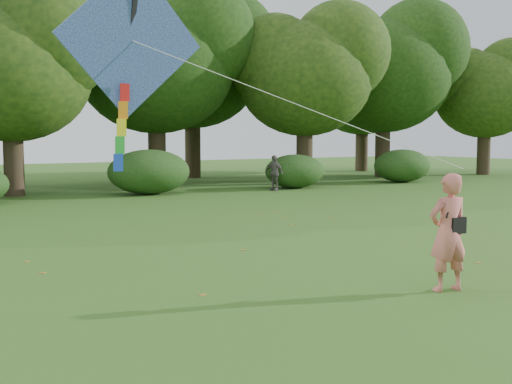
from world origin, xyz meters
TOP-DOWN VIEW (x-y plane):
  - ground at (0.00, 0.00)m, footprint 100.00×100.00m
  - man_kite_flyer at (0.99, -0.32)m, footprint 0.75×0.55m
  - bystander_right at (8.46, 16.76)m, footprint 0.71×1.00m
  - crossbody_bag at (1.10, -0.35)m, footprint 0.43×0.20m
  - flying_kite at (-3.42, 1.82)m, footprint 5.82×2.51m
  - tree_line at (1.67, 22.88)m, footprint 54.70×15.30m
  - shrub_band at (-0.72, 17.60)m, footprint 39.15×3.22m
  - fallen_leaves at (1.16, 6.01)m, footprint 9.47×9.02m

SIDE VIEW (x-z plane):
  - ground at x=0.00m, z-range 0.00..0.00m
  - fallen_leaves at x=1.16m, z-range 0.00..0.01m
  - bystander_right at x=8.46m, z-range 0.00..1.58m
  - shrub_band at x=-0.72m, z-range -0.08..1.79m
  - man_kite_flyer at x=0.99m, z-range 0.00..1.88m
  - crossbody_bag at x=1.10m, z-range 0.70..1.43m
  - flying_kite at x=-3.42m, z-range 2.28..5.36m
  - tree_line at x=1.67m, z-range 0.86..10.35m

